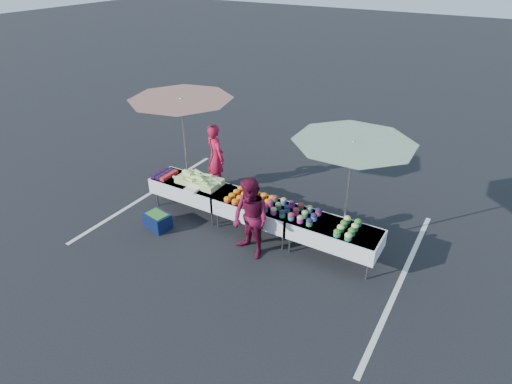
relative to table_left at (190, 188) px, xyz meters
The scene contains 17 objects.
ground 1.89m from the table_left, ahead, with size 80.00×80.00×0.00m, color black.
stripe_left 1.52m from the table_left, behind, with size 0.10×5.00×0.00m, color silver.
stripe_right 5.03m from the table_left, ahead, with size 0.10×5.00×0.00m, color silver.
table_left is the anchor object (origin of this frame).
table_center 1.80m from the table_left, ahead, with size 1.86×0.81×0.75m.
table_right 3.60m from the table_left, ahead, with size 1.86×0.81×0.75m.
berry_punnets 0.74m from the table_left, behind, with size 0.40×0.54×0.08m.
corn_pile 0.35m from the table_left, 10.00° to the left, with size 1.16×0.57×0.26m.
plastic_bags 0.47m from the table_left, 45.00° to the right, with size 0.30×0.25×0.05m, color white.
carrot_bowls 1.66m from the table_left, ahead, with size 0.95×0.69×0.11m.
potato_cups 2.66m from the table_left, ahead, with size 1.14×0.58×0.16m.
bean_baskets 3.87m from the table_left, ahead, with size 0.36×0.68×0.15m.
vendor 1.27m from the table_left, 96.15° to the left, with size 0.63×0.41×1.73m, color #C01638.
customer 2.27m from the table_left, 19.44° to the right, with size 0.83×0.65×1.71m, color maroon.
umbrella_left 1.88m from the table_left, 133.37° to the left, with size 2.81×2.81×2.51m.
umbrella_right 3.99m from the table_left, ahead, with size 3.09×3.09×2.40m.
storage_bin 1.10m from the table_left, 99.06° to the right, with size 0.62×0.50×0.36m.
Camera 1 is at (4.02, -6.74, 5.48)m, focal length 30.00 mm.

